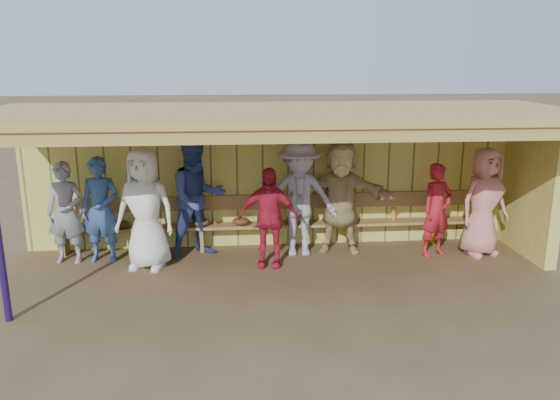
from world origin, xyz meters
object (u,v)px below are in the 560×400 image
(player_e, at_px, (299,198))
(player_f, at_px, (341,197))
(player_a, at_px, (66,213))
(bench, at_px, (276,218))
(player_extra, at_px, (101,210))
(player_c, at_px, (197,198))
(player_b, at_px, (145,209))
(player_h, at_px, (484,202))
(player_g, at_px, (437,210))
(player_d, at_px, (268,217))

(player_e, height_order, player_f, player_e)
(player_e, bearing_deg, player_f, 9.39)
(player_a, height_order, bench, player_a)
(player_e, distance_m, bench, 0.70)
(player_e, relative_size, player_extra, 1.13)
(player_c, height_order, player_e, player_c)
(player_b, bearing_deg, player_a, 179.53)
(player_b, bearing_deg, player_extra, 170.01)
(player_b, relative_size, player_h, 1.05)
(player_a, height_order, player_c, player_c)
(player_f, bearing_deg, player_h, 2.14)
(bench, bearing_deg, player_g, -13.55)
(player_a, relative_size, player_c, 0.83)
(player_e, bearing_deg, player_extra, -176.52)
(player_c, distance_m, player_extra, 1.55)
(player_c, bearing_deg, player_h, -28.35)
(player_h, bearing_deg, player_d, 166.87)
(player_f, distance_m, player_h, 2.38)
(player_b, bearing_deg, player_d, 11.59)
(player_e, relative_size, player_h, 1.07)
(player_e, bearing_deg, player_g, -3.59)
(player_g, xyz_separation_m, player_h, (0.79, -0.02, 0.13))
(player_a, bearing_deg, bench, 13.35)
(player_a, height_order, player_e, player_e)
(player_b, height_order, player_d, player_b)
(player_g, height_order, player_h, player_h)
(player_a, bearing_deg, player_f, 7.71)
(player_d, distance_m, player_e, 0.76)
(player_b, bearing_deg, player_f, 22.99)
(player_b, distance_m, player_g, 4.74)
(player_g, relative_size, bench, 0.21)
(player_b, xyz_separation_m, player_e, (2.46, 0.40, 0.02))
(player_c, distance_m, player_e, 1.69)
(player_d, height_order, bench, player_d)
(player_h, relative_size, bench, 0.24)
(player_c, relative_size, bench, 0.26)
(player_c, relative_size, player_d, 1.24)
(player_c, xyz_separation_m, player_f, (2.39, 0.00, -0.03))
(player_e, xyz_separation_m, player_f, (0.71, 0.09, -0.02))
(player_f, relative_size, player_extra, 1.11)
(player_b, bearing_deg, player_h, 15.66)
(player_e, height_order, bench, player_e)
(player_g, bearing_deg, player_e, 152.76)
(player_c, xyz_separation_m, player_g, (3.95, -0.33, -0.21))
(player_c, distance_m, bench, 1.44)
(player_b, xyz_separation_m, player_g, (4.73, 0.16, -0.17))
(player_d, bearing_deg, bench, 86.89)
(player_a, xyz_separation_m, player_g, (6.04, -0.19, -0.05))
(player_g, bearing_deg, player_h, -22.97)
(player_a, height_order, player_g, player_a)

